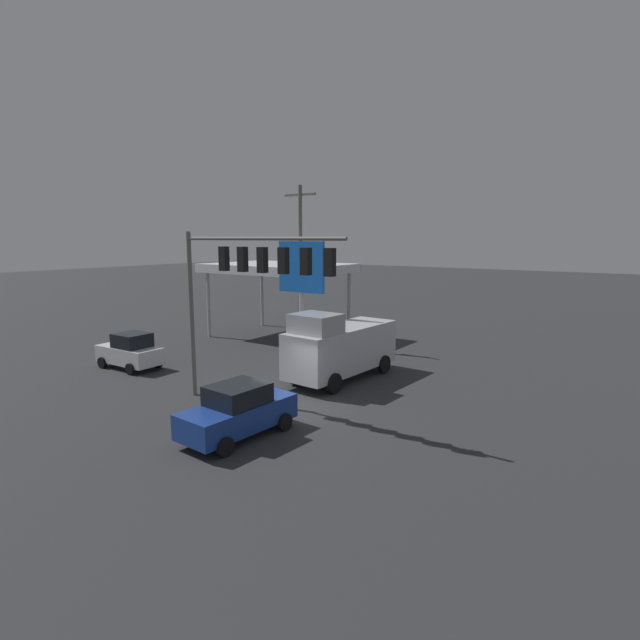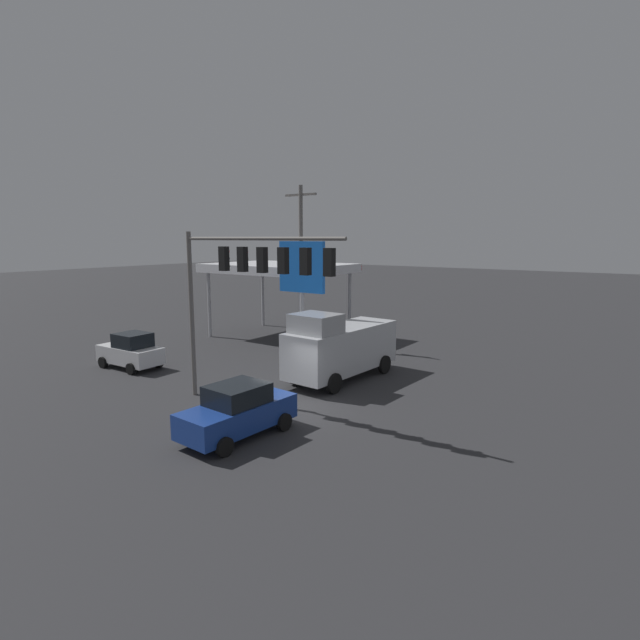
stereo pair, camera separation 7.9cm
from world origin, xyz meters
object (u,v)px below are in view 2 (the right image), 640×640
(sedan_waiting, at_px, (238,411))
(traffic_signal_assembly, at_px, (250,272))
(hatchback_crossing, at_px, (131,351))
(utility_pole, at_px, (301,263))
(price_sign, at_px, (302,273))
(delivery_truck, at_px, (340,347))

(sedan_waiting, bearing_deg, traffic_signal_assembly, -144.46)
(traffic_signal_assembly, distance_m, hatchback_crossing, 11.22)
(traffic_signal_assembly, bearing_deg, sedan_waiting, 122.06)
(utility_pole, distance_m, hatchback_crossing, 11.71)
(sedan_waiting, bearing_deg, utility_pole, -147.64)
(price_sign, xyz_separation_m, hatchback_crossing, (6.87, 6.46, -4.20))
(traffic_signal_assembly, relative_size, price_sign, 1.19)
(price_sign, bearing_deg, sedan_waiting, 115.22)
(traffic_signal_assembly, bearing_deg, delivery_truck, -94.71)
(price_sign, relative_size, sedan_waiting, 1.53)
(utility_pole, distance_m, delivery_truck, 9.13)
(traffic_signal_assembly, height_order, delivery_truck, traffic_signal_assembly)
(hatchback_crossing, bearing_deg, sedan_waiting, 161.57)
(delivery_truck, distance_m, hatchback_crossing, 11.60)
(utility_pole, relative_size, price_sign, 1.50)
(traffic_signal_assembly, relative_size, utility_pole, 0.79)
(traffic_signal_assembly, xyz_separation_m, sedan_waiting, (-1.49, 2.37, -4.78))
(price_sign, height_order, delivery_truck, price_sign)
(utility_pole, height_order, hatchback_crossing, utility_pole)
(hatchback_crossing, bearing_deg, traffic_signal_assembly, 172.00)
(traffic_signal_assembly, xyz_separation_m, utility_pole, (5.96, -11.12, -0.26))
(price_sign, xyz_separation_m, sedan_waiting, (-4.70, 9.97, -4.20))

